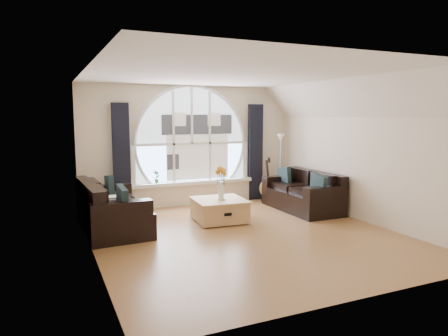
% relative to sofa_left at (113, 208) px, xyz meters
% --- Properties ---
extents(ground, '(5.00, 5.50, 0.01)m').
position_rel_sofa_left_xyz_m(ground, '(2.02, -1.24, -0.40)').
color(ground, brown).
rests_on(ground, ground).
extents(ceiling, '(5.00, 5.50, 0.01)m').
position_rel_sofa_left_xyz_m(ceiling, '(2.02, -1.24, 2.30)').
color(ceiling, silver).
rests_on(ceiling, ground).
extents(wall_back, '(5.00, 0.01, 2.70)m').
position_rel_sofa_left_xyz_m(wall_back, '(2.02, 1.51, 0.95)').
color(wall_back, beige).
rests_on(wall_back, ground).
extents(wall_front, '(5.00, 0.01, 2.70)m').
position_rel_sofa_left_xyz_m(wall_front, '(2.02, -3.99, 0.95)').
color(wall_front, beige).
rests_on(wall_front, ground).
extents(wall_left, '(0.01, 5.50, 2.70)m').
position_rel_sofa_left_xyz_m(wall_left, '(-0.48, -1.24, 0.95)').
color(wall_left, beige).
rests_on(wall_left, ground).
extents(wall_right, '(0.01, 5.50, 2.70)m').
position_rel_sofa_left_xyz_m(wall_right, '(4.52, -1.24, 0.95)').
color(wall_right, beige).
rests_on(wall_right, ground).
extents(attic_slope, '(0.92, 5.50, 0.72)m').
position_rel_sofa_left_xyz_m(attic_slope, '(4.22, -1.24, 1.95)').
color(attic_slope, silver).
rests_on(attic_slope, ground).
extents(arched_window, '(2.60, 0.06, 2.15)m').
position_rel_sofa_left_xyz_m(arched_window, '(2.02, 1.48, 1.23)').
color(arched_window, silver).
rests_on(arched_window, wall_back).
extents(window_sill, '(2.90, 0.22, 0.08)m').
position_rel_sofa_left_xyz_m(window_sill, '(2.02, 1.41, 0.11)').
color(window_sill, white).
rests_on(window_sill, wall_back).
extents(window_frame, '(2.76, 0.08, 2.15)m').
position_rel_sofa_left_xyz_m(window_frame, '(2.02, 1.45, 1.23)').
color(window_frame, white).
rests_on(window_frame, wall_back).
extents(neighbor_house, '(1.70, 0.02, 1.50)m').
position_rel_sofa_left_xyz_m(neighbor_house, '(2.17, 1.47, 1.10)').
color(neighbor_house, silver).
rests_on(neighbor_house, wall_back).
extents(curtain_left, '(0.35, 0.12, 2.30)m').
position_rel_sofa_left_xyz_m(curtain_left, '(0.42, 1.39, 0.75)').
color(curtain_left, black).
rests_on(curtain_left, ground).
extents(curtain_right, '(0.35, 0.12, 2.30)m').
position_rel_sofa_left_xyz_m(curtain_right, '(3.62, 1.39, 0.75)').
color(curtain_right, black).
rests_on(curtain_right, ground).
extents(sofa_left, '(1.10, 2.02, 0.87)m').
position_rel_sofa_left_xyz_m(sofa_left, '(0.00, 0.00, 0.00)').
color(sofa_left, black).
rests_on(sofa_left, ground).
extents(sofa_right, '(0.94, 1.87, 0.83)m').
position_rel_sofa_left_xyz_m(sofa_right, '(3.98, -0.07, 0.00)').
color(sofa_right, black).
rests_on(sofa_right, ground).
extents(coffee_chest, '(1.02, 1.02, 0.47)m').
position_rel_sofa_left_xyz_m(coffee_chest, '(1.98, -0.21, -0.16)').
color(coffee_chest, '#AB804A').
rests_on(coffee_chest, ground).
extents(throw_blanket, '(0.58, 0.58, 0.10)m').
position_rel_sofa_left_xyz_m(throw_blanket, '(0.05, 0.05, 0.10)').
color(throw_blanket, silver).
rests_on(throw_blanket, sofa_left).
extents(vase_flowers, '(0.24, 0.24, 0.70)m').
position_rel_sofa_left_xyz_m(vase_flowers, '(1.99, -0.26, 0.42)').
color(vase_flowers, white).
rests_on(vase_flowers, coffee_chest).
extents(floor_lamp, '(0.24, 0.24, 1.60)m').
position_rel_sofa_left_xyz_m(floor_lamp, '(4.06, 0.95, 0.40)').
color(floor_lamp, '#B2B2B2').
rests_on(floor_lamp, ground).
extents(guitar, '(0.36, 0.25, 1.06)m').
position_rel_sofa_left_xyz_m(guitar, '(3.73, 1.04, 0.13)').
color(guitar, olive).
rests_on(guitar, ground).
extents(potted_plant, '(0.18, 0.16, 0.29)m').
position_rel_sofa_left_xyz_m(potted_plant, '(1.17, 1.41, 0.30)').
color(potted_plant, '#1E6023').
rests_on(potted_plant, window_sill).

